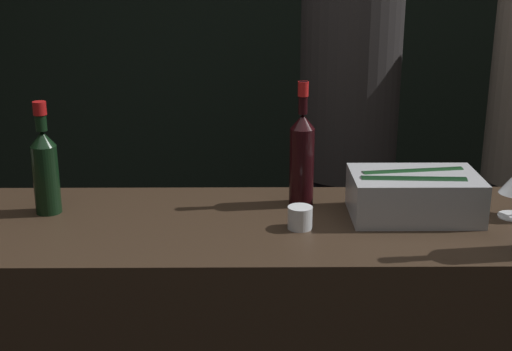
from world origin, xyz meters
The scene contains 6 objects.
wall_back_chalkboard centered at (0.00, 2.27, 1.40)m, with size 6.40×0.06×2.80m.
ice_bin_with_bottles centered at (0.42, 0.32, 1.06)m, with size 0.34×0.22×0.12m.
candle_votive centered at (0.11, 0.24, 1.02)m, with size 0.06×0.06×0.06m.
red_wine_bottle_tall centered at (0.13, 0.42, 1.14)m, with size 0.07×0.07×0.35m.
red_wine_bottle_burgundy centered at (-0.57, 0.36, 1.12)m, with size 0.07×0.07×0.31m.
person_blond_tee centered at (0.36, 1.15, 1.03)m, with size 0.37×0.37×1.84m.
Camera 1 is at (-0.01, -1.48, 1.69)m, focal length 50.00 mm.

